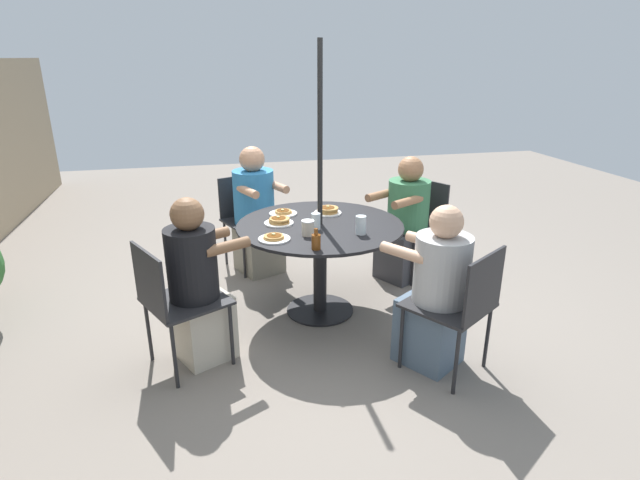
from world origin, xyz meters
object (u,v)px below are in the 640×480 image
(patio_chair_north, at_px, (417,220))
(patio_chair_south, at_px, (173,298))
(pancake_plate_b, at_px, (283,213))
(diner_south, at_px, (198,288))
(patio_table, at_px, (320,241))
(pancake_plate_d, at_px, (328,211))
(patio_chair_east, at_px, (247,214))
(syrup_bottle, at_px, (316,241))
(diner_east, at_px, (256,216))
(diner_north, at_px, (405,224))
(drinking_glass_b, at_px, (361,225))
(patio_chair_west, at_px, (461,302))
(pancake_plate_a, at_px, (279,221))
(pancake_plate_c, at_px, (274,238))
(drinking_glass_a, at_px, (316,221))
(diner_west, at_px, (436,295))
(coffee_cup, at_px, (308,228))

(patio_chair_north, xyz_separation_m, patio_chair_south, (-1.11, 2.10, 0.00))
(patio_chair_south, bearing_deg, pancake_plate_b, 108.43)
(patio_chair_south, bearing_deg, diner_south, 90.00)
(patio_table, distance_m, pancake_plate_d, 0.31)
(patio_chair_east, bearing_deg, syrup_bottle, 78.67)
(patio_table, distance_m, diner_east, 1.02)
(diner_north, distance_m, syrup_bottle, 1.45)
(diner_south, bearing_deg, drinking_glass_b, 72.08)
(patio_chair_west, relative_size, syrup_bottle, 6.02)
(patio_chair_south, bearing_deg, diner_east, 128.51)
(pancake_plate_b, xyz_separation_m, drinking_glass_b, (-0.58, -0.46, 0.05))
(patio_table, bearing_deg, diner_east, 22.39)
(pancake_plate_a, distance_m, pancake_plate_b, 0.24)
(pancake_plate_a, xyz_separation_m, pancake_plate_c, (-0.33, 0.08, -0.01))
(drinking_glass_a, bearing_deg, diner_east, 17.62)
(patio_chair_west, xyz_separation_m, pancake_plate_c, (0.73, 1.03, 0.24))
(drinking_glass_b, bearing_deg, pancake_plate_b, 38.31)
(diner_west, bearing_deg, syrup_bottle, 120.03)
(diner_east, xyz_separation_m, pancake_plate_b, (-0.64, -0.16, 0.21))
(patio_chair_east, xyz_separation_m, drinking_glass_a, (-1.20, -0.40, 0.29))
(patio_chair_east, relative_size, pancake_plate_b, 3.84)
(drinking_glass_a, height_order, drinking_glass_b, drinking_glass_b)
(patio_chair_north, xyz_separation_m, pancake_plate_a, (-0.50, 1.34, 0.25))
(diner_north, bearing_deg, patio_chair_east, 36.78)
(patio_chair_east, distance_m, patio_chair_south, 1.75)
(patio_table, height_order, drinking_glass_a, drinking_glass_a)
(patio_table, distance_m, pancake_plate_b, 0.41)
(diner_east, relative_size, pancake_plate_b, 5.27)
(diner_west, height_order, drinking_glass_a, diner_west)
(patio_chair_south, relative_size, pancake_plate_a, 3.84)
(coffee_cup, bearing_deg, patio_table, -31.83)
(patio_chair_east, bearing_deg, diner_south, 51.45)
(patio_chair_west, bearing_deg, pancake_plate_c, 111.56)
(diner_east, xyz_separation_m, drinking_glass_b, (-1.22, -0.62, 0.27))
(pancake_plate_b, relative_size, syrup_bottle, 1.57)
(diner_west, distance_m, pancake_plate_b, 1.41)
(pancake_plate_a, xyz_separation_m, drinking_glass_b, (-0.35, -0.53, 0.05))
(diner_west, bearing_deg, patio_chair_north, 37.95)
(diner_south, relative_size, diner_west, 1.03)
(diner_south, height_order, pancake_plate_c, diner_south)
(drinking_glass_a, bearing_deg, pancake_plate_d, -26.62)
(patio_chair_north, bearing_deg, drinking_glass_a, 92.96)
(diner_north, height_order, pancake_plate_b, diner_north)
(patio_table, bearing_deg, patio_chair_east, 22.39)
(patio_chair_west, bearing_deg, drinking_glass_b, 87.29)
(diner_north, relative_size, diner_south, 0.99)
(coffee_cup, bearing_deg, diner_west, -132.26)
(coffee_cup, bearing_deg, patio_chair_south, 109.23)
(patio_table, xyz_separation_m, patio_chair_east, (1.10, 0.45, -0.09))
(patio_chair_north, xyz_separation_m, diner_east, (0.37, 1.43, 0.03))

